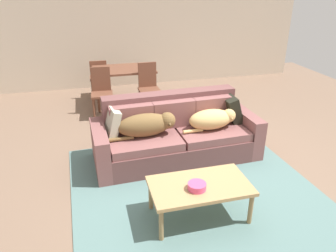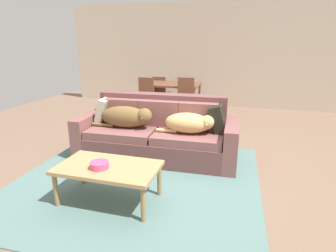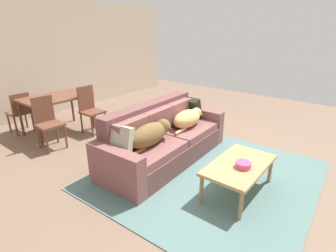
{
  "view_description": "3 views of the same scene",
  "coord_description": "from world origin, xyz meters",
  "views": [
    {
      "loc": [
        -1.43,
        -3.93,
        2.44
      ],
      "look_at": [
        -0.4,
        0.04,
        0.57
      ],
      "focal_mm": 34.54,
      "sensor_mm": 36.0,
      "label": 1
    },
    {
      "loc": [
        1.0,
        -3.64,
        1.7
      ],
      "look_at": [
        -0.05,
        0.04,
        0.53
      ],
      "focal_mm": 29.63,
      "sensor_mm": 36.0,
      "label": 2
    },
    {
      "loc": [
        -3.28,
        -2.34,
        2.09
      ],
      "look_at": [
        -0.24,
        0.08,
        0.6
      ],
      "focal_mm": 28.13,
      "sensor_mm": 36.0,
      "label": 3
    }
  ],
  "objects": [
    {
      "name": "dog_on_left_cushion",
      "position": [
        -0.68,
        0.04,
        0.62
      ],
      "size": [
        0.94,
        0.34,
        0.32
      ],
      "rotation": [
        0.0,
        0.0,
        0.04
      ],
      "color": "brown",
      "rests_on": "couch"
    },
    {
      "name": "dining_table",
      "position": [
        -0.67,
        2.63,
        0.69
      ],
      "size": [
        1.25,
        0.85,
        0.76
      ],
      "color": "brown",
      "rests_on": "ground"
    },
    {
      "name": "bowl_on_coffee_table",
      "position": [
        -0.42,
        -1.28,
        0.46
      ],
      "size": [
        0.2,
        0.2,
        0.07
      ],
      "primitive_type": "cylinder",
      "color": "#EA4C7F",
      "rests_on": "coffee_table"
    },
    {
      "name": "couch",
      "position": [
        -0.25,
        0.18,
        0.35
      ],
      "size": [
        2.41,
        1.01,
        0.92
      ],
      "rotation": [
        0.0,
        0.0,
        0.04
      ],
      "color": "brown",
      "rests_on": "ground"
    },
    {
      "name": "dog_on_right_cushion",
      "position": [
        0.27,
        0.04,
        0.6
      ],
      "size": [
        0.81,
        0.36,
        0.29
      ],
      "rotation": [
        0.0,
        0.0,
        0.04
      ],
      "color": "tan",
      "rests_on": "couch"
    },
    {
      "name": "dining_chair_far_left",
      "position": [
        -1.16,
        3.19,
        0.47
      ],
      "size": [
        0.41,
        0.41,
        0.84
      ],
      "rotation": [
        0.0,
        0.0,
        3.12
      ],
      "color": "brown",
      "rests_on": "ground"
    },
    {
      "name": "throw_pillow_by_right_arm",
      "position": [
        0.65,
        0.26,
        0.64
      ],
      "size": [
        0.27,
        0.41,
        0.43
      ],
      "primitive_type": "cube",
      "rotation": [
        0.0,
        -0.29,
        -0.01
      ],
      "color": "black",
      "rests_on": "couch"
    },
    {
      "name": "throw_pillow_by_left_arm",
      "position": [
        -1.16,
        0.19,
        0.64
      ],
      "size": [
        0.26,
        0.43,
        0.43
      ],
      "primitive_type": "cube",
      "rotation": [
        0.0,
        0.25,
        0.13
      ],
      "color": "#B1AD94",
      "rests_on": "couch"
    },
    {
      "name": "coffee_table",
      "position": [
        -0.36,
        -1.2,
        0.38
      ],
      "size": [
        1.09,
        0.62,
        0.43
      ],
      "color": "tan",
      "rests_on": "ground"
    },
    {
      "name": "area_rug",
      "position": [
        -0.25,
        -0.69,
        0.01
      ],
      "size": [
        3.12,
        2.98,
        0.01
      ],
      "primitive_type": "cube",
      "rotation": [
        0.0,
        0.0,
        0.04
      ],
      "color": "slate",
      "rests_on": "ground"
    },
    {
      "name": "ground_plane",
      "position": [
        0.0,
        0.0,
        0.0
      ],
      "size": [
        10.0,
        10.0,
        0.0
      ],
      "primitive_type": "plane",
      "color": "#7A604C"
    },
    {
      "name": "dining_chair_near_right",
      "position": [
        -0.26,
        2.08,
        0.53
      ],
      "size": [
        0.4,
        0.4,
        0.96
      ],
      "rotation": [
        0.0,
        0.0,
        0.01
      ],
      "color": "brown",
      "rests_on": "ground"
    },
    {
      "name": "back_partition",
      "position": [
        0.0,
        4.0,
        1.35
      ],
      "size": [
        8.0,
        0.12,
        2.7
      ],
      "primitive_type": "cube",
      "color": "beige",
      "rests_on": "ground"
    },
    {
      "name": "dining_chair_near_left",
      "position": [
        -1.17,
        2.06,
        0.52
      ],
      "size": [
        0.42,
        0.42,
        0.94
      ],
      "rotation": [
        0.0,
        0.0,
        -0.06
      ],
      "color": "brown",
      "rests_on": "ground"
    }
  ]
}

